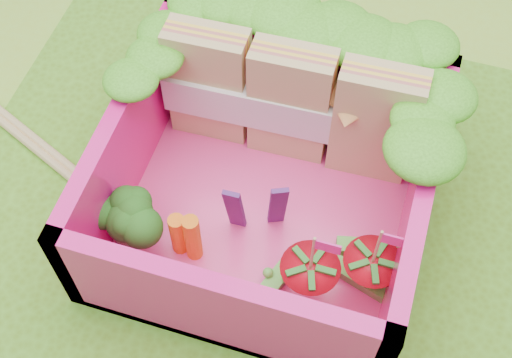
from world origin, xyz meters
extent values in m
plane|color=#98C236|center=(0.00, 0.00, 0.00)|extent=(14.00, 14.00, 0.00)
cube|color=#578F20|center=(0.00, 0.00, 0.01)|extent=(2.60, 2.60, 0.03)
cube|color=#EF3C8B|center=(0.09, 0.14, 0.06)|extent=(1.30, 1.30, 0.05)
cube|color=#E9137E|center=(0.09, 0.75, 0.31)|extent=(1.30, 0.07, 0.55)
cube|color=#E9137E|center=(0.09, -0.48, 0.31)|extent=(1.30, 0.07, 0.55)
cube|color=#E9137E|center=(-0.52, 0.14, 0.31)|extent=(0.07, 1.30, 0.55)
cube|color=#E9137E|center=(0.71, 0.14, 0.31)|extent=(0.07, 1.30, 0.55)
ellipsoid|color=#398718|center=(-0.28, 0.72, 0.64)|extent=(0.30, 0.30, 0.11)
ellipsoid|color=#398718|center=(-0.16, 0.72, 0.64)|extent=(0.30, 0.30, 0.11)
ellipsoid|color=#398718|center=(-0.03, 0.72, 0.64)|extent=(0.30, 0.30, 0.11)
ellipsoid|color=#398718|center=(0.09, 0.72, 0.64)|extent=(0.30, 0.30, 0.11)
ellipsoid|color=#398718|center=(0.22, 0.72, 0.64)|extent=(0.30, 0.30, 0.11)
ellipsoid|color=#398718|center=(0.34, 0.72, 0.64)|extent=(0.30, 0.30, 0.11)
ellipsoid|color=#398718|center=(0.47, 0.72, 0.64)|extent=(0.30, 0.30, 0.11)
ellipsoid|color=#398718|center=(0.59, 0.72, 0.64)|extent=(0.30, 0.30, 0.11)
ellipsoid|color=#398718|center=(-0.49, 0.24, 0.64)|extent=(0.27, 0.27, 0.10)
ellipsoid|color=#398718|center=(-0.49, 0.38, 0.64)|extent=(0.27, 0.27, 0.10)
ellipsoid|color=#398718|center=(-0.49, 0.52, 0.64)|extent=(0.27, 0.27, 0.10)
ellipsoid|color=#398718|center=(0.67, 0.24, 0.64)|extent=(0.27, 0.27, 0.10)
ellipsoid|color=#398718|center=(0.67, 0.38, 0.64)|extent=(0.27, 0.27, 0.10)
ellipsoid|color=#398718|center=(0.67, 0.52, 0.64)|extent=(0.27, 0.27, 0.10)
cube|color=tan|center=(-0.28, 0.49, 0.39)|extent=(0.35, 0.16, 0.62)
cube|color=tan|center=(0.09, 0.49, 0.39)|extent=(0.35, 0.16, 0.62)
cube|color=tan|center=(0.46, 0.49, 0.39)|extent=(0.35, 0.16, 0.62)
cube|color=white|center=(0.09, 0.49, 0.36)|extent=(1.12, 0.21, 0.20)
cylinder|color=#66AF54|center=(-0.42, -0.19, 0.16)|extent=(0.12, 0.12, 0.15)
ellipsoid|color=#184B14|center=(-0.42, -0.19, 0.29)|extent=(0.34, 0.34, 0.12)
cylinder|color=orange|center=(-0.19, -0.17, 0.20)|extent=(0.07, 0.07, 0.24)
cylinder|color=orange|center=(-0.13, -0.17, 0.22)|extent=(0.07, 0.07, 0.28)
cube|color=#4D1B60|center=(0.01, -0.02, 0.27)|extent=(0.07, 0.02, 0.38)
cube|color=#4D1B60|center=(0.17, 0.04, 0.27)|extent=(0.07, 0.05, 0.38)
cone|color=red|center=(0.37, -0.21, 0.20)|extent=(0.24, 0.24, 0.24)
cylinder|color=tan|center=(0.37, -0.21, 0.44)|extent=(0.01, 0.01, 0.24)
cube|color=#F12897|center=(0.42, -0.21, 0.52)|extent=(0.10, 0.01, 0.06)
cone|color=red|center=(0.59, -0.11, 0.20)|extent=(0.23, 0.23, 0.23)
cylinder|color=tan|center=(0.59, -0.11, 0.43)|extent=(0.01, 0.01, 0.24)
cube|color=#F12897|center=(0.64, -0.11, 0.51)|extent=(0.10, 0.01, 0.06)
cube|color=#51C73E|center=(0.59, 0.06, 0.11)|extent=(0.33, 0.14, 0.05)
cube|color=#51C73E|center=(0.59, -0.10, 0.11)|extent=(0.33, 0.16, 0.05)
cube|color=#51C73E|center=(0.24, -0.20, 0.11)|extent=(0.17, 0.32, 0.05)
cube|color=tan|center=(-0.93, 0.08, 0.05)|extent=(2.02, 0.90, 0.04)
cube|color=tan|center=(-0.87, 0.10, 0.05)|extent=(2.02, 0.90, 0.04)
camera|label=1|loc=(0.52, -1.39, 2.80)|focal=50.00mm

